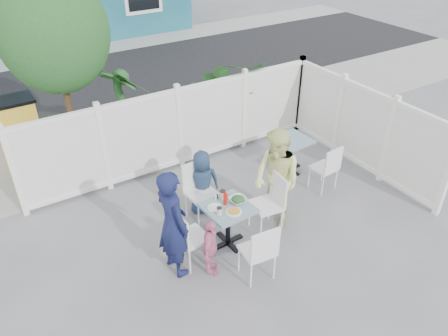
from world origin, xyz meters
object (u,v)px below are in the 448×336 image
chair_left (187,235)px  boy (202,183)px  chair_near (260,249)px  chair_back (199,187)px  man (173,224)px  woman (277,179)px  chair_right (271,199)px  utility_cabinet (20,135)px  toddler (210,248)px  main_table (228,215)px  spare_table (291,146)px

chair_left → boy: (0.78, 0.95, 0.03)m
chair_left → chair_near: (0.69, -0.78, 0.00)m
chair_back → man: 1.26m
woman → man: bearing=-90.3°
chair_left → chair_right: (1.46, 0.01, 0.03)m
chair_left → chair_back: size_ratio=0.95×
chair_right → boy: (-0.68, 0.94, -0.00)m
chair_near → man: bearing=143.9°
utility_cabinet → toddler: (1.62, -4.33, -0.22)m
chair_near → boy: 1.73m
utility_cabinet → chair_near: size_ratio=1.42×
main_table → chair_back: bearing=92.1°
chair_near → spare_table: bearing=48.0°
spare_table → chair_right: (-1.36, -1.16, 0.05)m
chair_left → woman: bearing=88.5°
man → main_table: bearing=-93.1°
chair_right → chair_back: bearing=49.1°
chair_right → toddler: (-1.27, -0.31, -0.13)m
chair_right → chair_back: size_ratio=1.00×
woman → toddler: 1.54m
spare_table → chair_back: chair_back is taller
spare_table → chair_back: bearing=-172.2°
chair_back → man: (-0.87, -0.87, 0.24)m
utility_cabinet → spare_table: utility_cabinet is taller
spare_table → chair_back: (-2.14, -0.29, 0.05)m
chair_near → utility_cabinet: bearing=119.3°
chair_back → woman: bearing=136.9°
chair_left → toddler: bearing=26.9°
chair_right → chair_near: chair_right is taller
man → chair_right: bearing=-96.0°
chair_right → man: 1.68m
chair_left → man: (-0.20, 0.01, 0.28)m
chair_back → chair_left: bearing=48.0°
chair_left → chair_right: chair_right is taller
woman → chair_near: bearing=-50.0°
main_table → man: size_ratio=0.43×
chair_right → utility_cabinet: bearing=42.7°
spare_table → boy: 2.05m
chair_back → toddler: 1.29m
utility_cabinet → chair_right: bearing=-55.7°
chair_right → chair_near: 1.10m
boy → toddler: 1.39m
chair_back → toddler: bearing=63.4°
main_table → boy: 0.90m
main_table → chair_back: size_ratio=0.71×
chair_right → chair_back: (-0.78, 0.87, 0.00)m
spare_table → chair_right: size_ratio=0.69×
spare_table → man: size_ratio=0.41×
utility_cabinet → woman: 4.96m
chair_right → boy: bearing=42.8°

